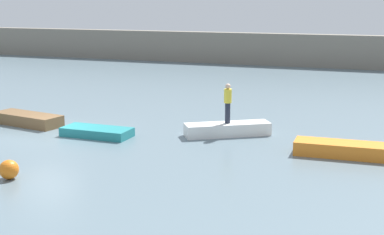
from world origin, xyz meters
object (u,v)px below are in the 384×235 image
Objects in this scene: person_yellow_shirt at (228,101)px; mooring_buoy at (9,170)px; rowboat_teal at (97,132)px; rowboat_orange at (343,149)px; rowboat_white at (227,129)px; rowboat_brown at (28,119)px.

mooring_buoy is at bearing -120.53° from person_yellow_shirt.
rowboat_teal is 9.91m from rowboat_orange.
rowboat_teal is 5.58m from person_yellow_shirt.
rowboat_white is 1.02× the size of rowboat_orange.
rowboat_brown is 4.12m from rowboat_teal.
rowboat_teal is (4.05, -0.77, -0.07)m from rowboat_brown.
person_yellow_shirt is 2.67× the size of mooring_buoy.
rowboat_orange is (4.87, -1.50, -0.01)m from rowboat_white.
rowboat_brown is 7.99m from mooring_buoy.
rowboat_brown is at bearing 169.34° from rowboat_teal.
rowboat_white reaches higher than rowboat_teal.
rowboat_white is at bearing 22.46° from rowboat_teal.
person_yellow_shirt is at bearing 22.46° from rowboat_teal.
person_yellow_shirt is (0.00, -0.00, 1.19)m from rowboat_white.
person_yellow_shirt is at bearing 160.20° from rowboat_orange.
mooring_buoy reaches higher than rowboat_teal.
mooring_buoy is at bearing -148.56° from rowboat_orange.
rowboat_white is 1.19m from person_yellow_shirt.
rowboat_orange is (9.89, 0.57, 0.07)m from rowboat_teal.
rowboat_brown is 1.17× the size of rowboat_teal.
rowboat_brown is at bearing -171.86° from person_yellow_shirt.
rowboat_white is (9.07, 1.30, 0.01)m from rowboat_brown.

